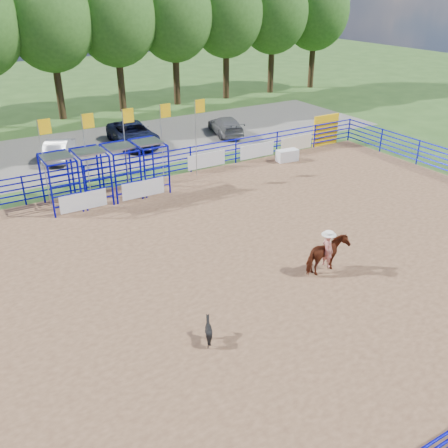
{
  "coord_description": "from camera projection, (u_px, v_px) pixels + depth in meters",
  "views": [
    {
      "loc": [
        -9.14,
        -13.9,
        9.81
      ],
      "look_at": [
        -0.21,
        1.0,
        1.3
      ],
      "focal_mm": 40.0,
      "sensor_mm": 36.0,
      "label": 1
    }
  ],
  "objects": [
    {
      "name": "ground",
      "position": [
        242.0,
        263.0,
        19.24
      ],
      "size": [
        120.0,
        120.0,
        0.0
      ],
      "primitive_type": "plane",
      "color": "#3B6026",
      "rests_on": "ground"
    },
    {
      "name": "arena_dirt",
      "position": [
        242.0,
        263.0,
        19.24
      ],
      "size": [
        30.0,
        20.0,
        0.02
      ],
      "primitive_type": "cube",
      "color": "#856042",
      "rests_on": "ground"
    },
    {
      "name": "gravel_strip",
      "position": [
        100.0,
        148.0,
        32.33
      ],
      "size": [
        40.0,
        10.0,
        0.01
      ],
      "primitive_type": "cube",
      "color": "slate",
      "rests_on": "ground"
    },
    {
      "name": "announcer_table",
      "position": [
        287.0,
        155.0,
        29.88
      ],
      "size": [
        1.35,
        0.75,
        0.69
      ],
      "primitive_type": "cube",
      "rotation": [
        0.0,
        0.0,
        -0.12
      ],
      "color": "silver",
      "rests_on": "arena_dirt"
    },
    {
      "name": "horse_and_rider",
      "position": [
        327.0,
        253.0,
        18.24
      ],
      "size": [
        1.76,
        0.94,
        2.33
      ],
      "color": "#5C2412",
      "rests_on": "arena_dirt"
    },
    {
      "name": "calf",
      "position": [
        208.0,
        330.0,
        14.92
      ],
      "size": [
        0.85,
        0.81,
        0.74
      ],
      "primitive_type": "imported",
      "rotation": [
        0.0,
        0.0,
        1.96
      ],
      "color": "black",
      "rests_on": "arena_dirt"
    },
    {
      "name": "car_b",
      "position": [
        59.0,
        149.0,
        30.09
      ],
      "size": [
        2.84,
        4.07,
        1.27
      ],
      "primitive_type": "imported",
      "rotation": [
        0.0,
        0.0,
        2.71
      ],
      "color": "gray",
      "rests_on": "gravel_strip"
    },
    {
      "name": "car_c",
      "position": [
        133.0,
        134.0,
        32.72
      ],
      "size": [
        2.66,
        5.31,
        1.44
      ],
      "primitive_type": "imported",
      "rotation": [
        0.0,
        0.0,
        -0.05
      ],
      "color": "#141833",
      "rests_on": "gravel_strip"
    },
    {
      "name": "car_d",
      "position": [
        226.0,
        126.0,
        35.01
      ],
      "size": [
        2.71,
        4.52,
        1.23
      ],
      "primitive_type": "imported",
      "rotation": [
        0.0,
        0.0,
        2.89
      ],
      "color": "#5C5C5E",
      "rests_on": "gravel_strip"
    },
    {
      "name": "perimeter_fence",
      "position": [
        242.0,
        246.0,
        18.91
      ],
      "size": [
        30.1,
        20.1,
        1.5
      ],
      "color": "#0809B2",
      "rests_on": "ground"
    },
    {
      "name": "chute_assembly",
      "position": [
        113.0,
        173.0,
        24.62
      ],
      "size": [
        19.32,
        2.41,
        4.2
      ],
      "color": "#0809B2",
      "rests_on": "ground"
    },
    {
      "name": "treeline",
      "position": [
        49.0,
        15.0,
        35.95
      ],
      "size": [
        56.4,
        6.4,
        11.24
      ],
      "color": "#3F2B19",
      "rests_on": "ground"
    }
  ]
}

